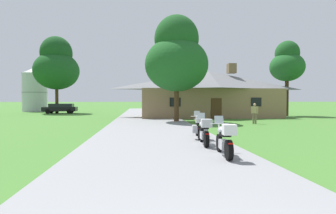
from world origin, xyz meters
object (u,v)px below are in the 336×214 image
motorcycle_white_second_in_row (204,132)px  tree_right_of_lodge (287,63)px  bystander_tan_shirt_near_lodge (255,112)px  tree_by_lodge_front (177,57)px  metal_silo_distant (35,90)px  motorcycle_orange_farthest_in_row (199,127)px  tree_left_far (56,66)px  parked_black_suv_far_left (61,108)px  motorcycle_silver_nearest_to_camera (225,140)px

motorcycle_white_second_in_row → tree_right_of_lodge: (14.88, 20.16, 5.73)m
bystander_tan_shirt_near_lodge → tree_by_lodge_front: (-6.03, 2.48, 4.74)m
bystander_tan_shirt_near_lodge → metal_silo_distant: (-26.85, 26.37, 2.74)m
motorcycle_orange_farthest_in_row → tree_by_lodge_front: size_ratio=0.22×
tree_left_far → bystander_tan_shirt_near_lodge: bearing=-42.1°
tree_right_of_lodge → tree_left_far: bearing=163.1°
parked_black_suv_far_left → metal_silo_distant: bearing=39.0°
motorcycle_silver_nearest_to_camera → bystander_tan_shirt_near_lodge: size_ratio=1.25×
motorcycle_white_second_in_row → motorcycle_orange_farthest_in_row: same height
tree_by_lodge_front → parked_black_suv_far_left: bearing=131.1°
tree_by_lodge_front → tree_left_far: (-15.07, 16.61, 1.16)m
bystander_tan_shirt_near_lodge → tree_left_far: (-21.10, 19.09, 5.90)m
tree_by_lodge_front → metal_silo_distant: bearing=131.1°
tree_by_lodge_front → parked_black_suv_far_left: 22.77m
motorcycle_orange_farthest_in_row → tree_left_far: 31.52m
metal_silo_distant → parked_black_suv_far_left: 9.88m
motorcycle_white_second_in_row → tree_right_of_lodge: bearing=58.4°
motorcycle_orange_farthest_in_row → tree_by_lodge_front: tree_by_lodge_front is taller
motorcycle_white_second_in_row → tree_right_of_lodge: size_ratio=0.23×
tree_by_lodge_front → tree_right_of_lodge: bearing=28.0°
tree_by_lodge_front → tree_left_far: bearing=132.2°
bystander_tan_shirt_near_lodge → parked_black_suv_far_left: bearing=174.4°
tree_left_far → parked_black_suv_far_left: size_ratio=2.35×
motorcycle_silver_nearest_to_camera → metal_silo_distant: bearing=122.5°
tree_right_of_lodge → bystander_tan_shirt_near_lodge: bearing=-129.6°
motorcycle_white_second_in_row → tree_by_lodge_front: size_ratio=0.22×
parked_black_suv_far_left → bystander_tan_shirt_near_lodge: bearing=-135.0°
tree_right_of_lodge → parked_black_suv_far_left: size_ratio=1.94×
tree_by_lodge_front → metal_silo_distant: (-20.82, 23.88, -2.00)m
tree_left_far → metal_silo_distant: size_ratio=1.50×
motorcycle_orange_farthest_in_row → tree_by_lodge_front: 11.67m
motorcycle_white_second_in_row → motorcycle_orange_farthest_in_row: bearing=88.9°
tree_left_far → tree_right_of_lodge: size_ratio=1.21×
motorcycle_white_second_in_row → bystander_tan_shirt_near_lodge: (6.49, 10.03, 0.31)m
tree_right_of_lodge → motorcycle_orange_farthest_in_row: bearing=-128.9°
tree_by_lodge_front → tree_left_far: 22.46m
tree_by_lodge_front → motorcycle_orange_farthest_in_row: bearing=-91.4°
motorcycle_orange_farthest_in_row → parked_black_suv_far_left: (-14.36, 27.27, 0.17)m
motorcycle_silver_nearest_to_camera → tree_by_lodge_front: (0.33, 14.85, 5.05)m
tree_right_of_lodge → metal_silo_distant: tree_right_of_lodge is taller
motorcycle_orange_farthest_in_row → tree_right_of_lodge: (14.67, 18.17, 5.74)m
bystander_tan_shirt_near_lodge → tree_left_far: tree_left_far is taller
motorcycle_silver_nearest_to_camera → motorcycle_white_second_in_row: 2.35m
tree_by_lodge_front → tree_right_of_lodge: size_ratio=1.03×
bystander_tan_shirt_near_lodge → tree_right_of_lodge: (8.38, 10.14, 5.42)m
bystander_tan_shirt_near_lodge → tree_by_lodge_front: 8.06m
motorcycle_silver_nearest_to_camera → parked_black_suv_far_left: bearing=118.9°
tree_by_lodge_front → metal_silo_distant: size_ratio=1.27×
motorcycle_white_second_in_row → parked_black_suv_far_left: 32.51m
motorcycle_white_second_in_row → tree_left_far: bearing=121.5°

